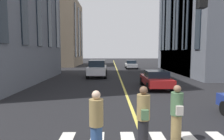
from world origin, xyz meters
TOP-DOWN VIEW (x-y plane):
  - lane_centre_line at (20.00, 0.00)m, footprint 80.00×0.16m
  - car_white_near at (19.23, 2.51)m, footprint 4.70×2.14m
  - car_white_far at (29.82, -2.43)m, footprint 3.90×1.89m
  - car_red_parked_b at (12.39, -2.49)m, footprint 4.40×1.95m
  - pedestrian_near at (2.38, 1.45)m, footprint 0.38×0.38m
  - pedestrian_companion at (2.78, 0.12)m, footprint 0.50×0.38m
  - pedestrian_far at (3.26, -1.01)m, footprint 0.50×0.38m
  - building_left_near at (37.89, 12.75)m, footprint 11.74×10.62m

SIDE VIEW (x-z plane):
  - lane_centre_line at x=20.00m, z-range 0.00..0.01m
  - car_white_far at x=29.82m, z-range 0.00..1.40m
  - car_red_parked_b at x=12.39m, z-range 0.02..1.39m
  - pedestrian_far at x=3.26m, z-range 0.01..1.80m
  - pedestrian_near at x=2.38m, z-range 0.00..1.80m
  - pedestrian_companion at x=2.78m, z-range 0.01..1.85m
  - car_white_near at x=19.23m, z-range 0.03..1.91m
  - building_left_near at x=37.89m, z-range 0.00..12.99m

